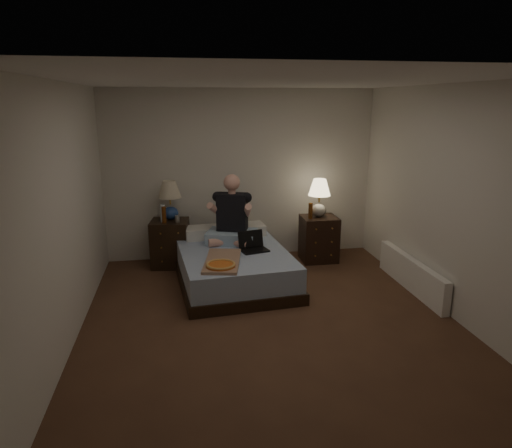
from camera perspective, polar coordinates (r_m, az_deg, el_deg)
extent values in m
cube|color=brown|center=(5.09, 1.73, -11.93)|extent=(4.00, 4.50, 0.00)
cube|color=white|center=(4.54, 1.99, 17.47)|extent=(4.00, 4.50, 0.00)
cube|color=silver|center=(6.84, -1.90, 6.15)|extent=(4.00, 0.00, 2.50)
cube|color=silver|center=(2.60, 11.85, -9.36)|extent=(4.00, 0.00, 2.50)
cube|color=silver|center=(4.70, -22.82, 0.83)|extent=(0.00, 4.50, 2.50)
cube|color=silver|center=(5.41, 23.11, 2.56)|extent=(0.00, 4.50, 2.50)
cube|color=#5375A7|center=(5.98, -2.81, -5.35)|extent=(1.50, 1.90, 0.45)
cube|color=black|center=(6.68, -10.65, -2.38)|extent=(0.57, 0.53, 0.67)
cube|color=black|center=(6.86, 7.85, -1.82)|extent=(0.52, 0.47, 0.67)
cylinder|color=silver|center=(6.49, -11.57, 1.32)|extent=(0.07, 0.07, 0.25)
cylinder|color=#B2B2AD|center=(6.45, -9.82, 0.63)|extent=(0.07, 0.07, 0.10)
cylinder|color=#5F2E0D|center=(6.45, -11.43, 1.14)|extent=(0.06, 0.06, 0.23)
cylinder|color=#572C0C|center=(6.63, 6.82, 1.66)|extent=(0.06, 0.06, 0.23)
cube|color=white|center=(6.11, 18.85, -5.98)|extent=(0.10, 1.60, 0.40)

